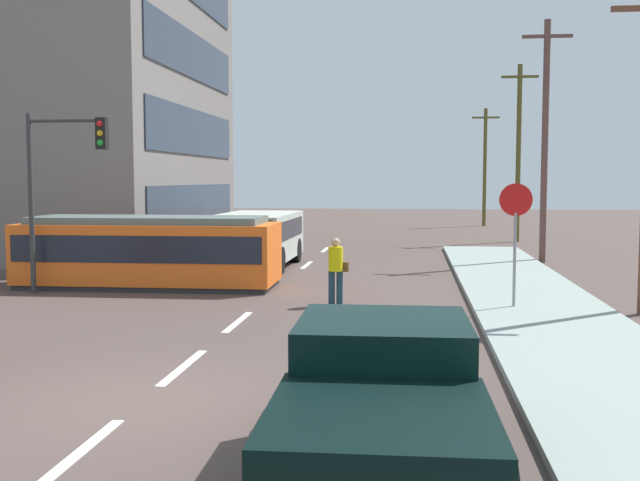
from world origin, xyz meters
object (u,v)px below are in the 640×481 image
(utility_pole_far, at_px, (518,150))
(city_bus, at_px, (256,237))
(pedestrian_crossing, at_px, (336,267))
(traffic_light_mast, at_px, (61,169))
(streetcar_tram, at_px, (149,250))
(parked_sedan_mid, at_px, (144,252))
(parked_sedan_far, at_px, (203,238))
(utility_pole_mid, at_px, (545,138))
(pickup_truck_parked, at_px, (383,398))
(stop_sign, at_px, (515,219))
(utility_pole_distant, at_px, (485,165))

(utility_pole_far, bearing_deg, city_bus, -131.07)
(pedestrian_crossing, relative_size, traffic_light_mast, 0.34)
(streetcar_tram, bearing_deg, traffic_light_mast, -137.99)
(streetcar_tram, distance_m, parked_sedan_mid, 4.29)
(city_bus, bearing_deg, utility_pole_far, 48.93)
(parked_sedan_far, distance_m, utility_pole_mid, 14.50)
(parked_sedan_mid, bearing_deg, utility_pole_mid, 15.42)
(city_bus, xyz_separation_m, pickup_truck_parked, (5.13, -18.30, -0.29))
(pickup_truck_parked, xyz_separation_m, utility_pole_far, (5.58, 30.58, 3.76))
(stop_sign, bearing_deg, city_bus, 133.67)
(streetcar_tram, relative_size, utility_pole_distant, 0.95)
(traffic_light_mast, bearing_deg, parked_sedan_mid, 87.54)
(pedestrian_crossing, xyz_separation_m, utility_pole_mid, (6.73, 10.39, 3.70))
(pickup_truck_parked, xyz_separation_m, parked_sedan_far, (-8.51, 23.47, -0.17))
(streetcar_tram, relative_size, parked_sedan_mid, 1.62)
(utility_pole_mid, distance_m, utility_pole_far, 9.63)
(pedestrian_crossing, bearing_deg, parked_sedan_far, 118.38)
(pedestrian_crossing, relative_size, utility_pole_distant, 0.21)
(utility_pole_distant, bearing_deg, traffic_light_mast, -113.96)
(utility_pole_far, bearing_deg, utility_pole_distant, 91.66)
(parked_sedan_mid, xyz_separation_m, utility_pole_far, (14.39, 13.49, 3.93))
(parked_sedan_far, bearing_deg, city_bus, -56.85)
(streetcar_tram, xyz_separation_m, utility_pole_mid, (12.42, 7.83, 3.59))
(streetcar_tram, distance_m, utility_pole_mid, 15.12)
(streetcar_tram, bearing_deg, pedestrian_crossing, -24.20)
(pedestrian_crossing, height_order, parked_sedan_mid, pedestrian_crossing)
(utility_pole_distant, bearing_deg, stop_sign, -94.25)
(pickup_truck_parked, relative_size, stop_sign, 1.75)
(utility_pole_mid, bearing_deg, pedestrian_crossing, -122.94)
(pickup_truck_parked, bearing_deg, pedestrian_crossing, 98.27)
(city_bus, height_order, utility_pole_distant, utility_pole_distant)
(utility_pole_far, distance_m, utility_pole_distant, 13.00)
(utility_pole_far, height_order, utility_pole_distant, utility_pole_far)
(parked_sedan_far, xyz_separation_m, utility_pole_far, (14.08, 7.11, 3.93))
(parked_sedan_mid, distance_m, utility_pole_distant, 30.16)
(utility_pole_far, bearing_deg, stop_sign, -97.96)
(pedestrian_crossing, bearing_deg, city_bus, 114.93)
(utility_pole_distant, bearing_deg, parked_sedan_mid, -117.89)
(traffic_light_mast, relative_size, utility_pole_mid, 0.55)
(pedestrian_crossing, xyz_separation_m, parked_sedan_mid, (-7.28, 6.52, -0.32))
(parked_sedan_far, distance_m, utility_pole_distant, 24.58)
(parked_sedan_mid, height_order, traffic_light_mast, traffic_light_mast)
(traffic_light_mast, distance_m, utility_pole_distant, 35.12)
(stop_sign, bearing_deg, utility_pole_far, 82.04)
(parked_sedan_far, relative_size, utility_pole_distant, 0.57)
(parked_sedan_mid, bearing_deg, utility_pole_distant, 62.11)
(pedestrian_crossing, height_order, utility_pole_mid, utility_pole_mid)
(stop_sign, height_order, utility_pole_mid, utility_pole_mid)
(stop_sign, xyz_separation_m, utility_pole_mid, (2.48, 10.87, 2.45))
(streetcar_tram, xyz_separation_m, utility_pole_distant, (12.43, 30.44, 3.02))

